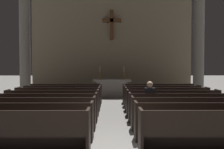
# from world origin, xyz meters

# --- Properties ---
(pew_left_row_1) EXTENTS (3.34, 0.50, 0.95)m
(pew_left_row_1) POSITION_xyz_m (-2.18, -0.04, 0.48)
(pew_left_row_1) COLOR black
(pew_left_row_1) RESTS_ON ground
(pew_left_row_2) EXTENTS (3.34, 0.50, 0.95)m
(pew_left_row_2) POSITION_xyz_m (-2.18, 1.00, 0.48)
(pew_left_row_2) COLOR black
(pew_left_row_2) RESTS_ON ground
(pew_left_row_3) EXTENTS (3.34, 0.50, 0.95)m
(pew_left_row_3) POSITION_xyz_m (-2.18, 2.03, 0.48)
(pew_left_row_3) COLOR black
(pew_left_row_3) RESTS_ON ground
(pew_left_row_4) EXTENTS (3.34, 0.50, 0.95)m
(pew_left_row_4) POSITION_xyz_m (-2.18, 3.07, 0.48)
(pew_left_row_4) COLOR black
(pew_left_row_4) RESTS_ON ground
(pew_left_row_5) EXTENTS (3.34, 0.50, 0.95)m
(pew_left_row_5) POSITION_xyz_m (-2.18, 4.10, 0.48)
(pew_left_row_5) COLOR black
(pew_left_row_5) RESTS_ON ground
(pew_left_row_6) EXTENTS (3.34, 0.50, 0.95)m
(pew_left_row_6) POSITION_xyz_m (-2.18, 5.14, 0.48)
(pew_left_row_6) COLOR black
(pew_left_row_6) RESTS_ON ground
(pew_left_row_7) EXTENTS (3.34, 0.50, 0.95)m
(pew_left_row_7) POSITION_xyz_m (-2.18, 6.17, 0.48)
(pew_left_row_7) COLOR black
(pew_left_row_7) RESTS_ON ground
(pew_left_row_8) EXTENTS (3.34, 0.50, 0.95)m
(pew_left_row_8) POSITION_xyz_m (-2.18, 7.21, 0.48)
(pew_left_row_8) COLOR black
(pew_left_row_8) RESTS_ON ground
(pew_right_row_1) EXTENTS (3.34, 0.50, 0.95)m
(pew_right_row_1) POSITION_xyz_m (2.18, -0.04, 0.48)
(pew_right_row_1) COLOR black
(pew_right_row_1) RESTS_ON ground
(pew_right_row_2) EXTENTS (3.34, 0.50, 0.95)m
(pew_right_row_2) POSITION_xyz_m (2.18, 1.00, 0.48)
(pew_right_row_2) COLOR black
(pew_right_row_2) RESTS_ON ground
(pew_right_row_3) EXTENTS (3.34, 0.50, 0.95)m
(pew_right_row_3) POSITION_xyz_m (2.18, 2.03, 0.48)
(pew_right_row_3) COLOR black
(pew_right_row_3) RESTS_ON ground
(pew_right_row_4) EXTENTS (3.34, 0.50, 0.95)m
(pew_right_row_4) POSITION_xyz_m (2.18, 3.07, 0.48)
(pew_right_row_4) COLOR black
(pew_right_row_4) RESTS_ON ground
(pew_right_row_5) EXTENTS (3.34, 0.50, 0.95)m
(pew_right_row_5) POSITION_xyz_m (2.18, 4.10, 0.48)
(pew_right_row_5) COLOR black
(pew_right_row_5) RESTS_ON ground
(pew_right_row_6) EXTENTS (3.34, 0.50, 0.95)m
(pew_right_row_6) POSITION_xyz_m (2.18, 5.14, 0.48)
(pew_right_row_6) COLOR black
(pew_right_row_6) RESTS_ON ground
(pew_right_row_7) EXTENTS (3.34, 0.50, 0.95)m
(pew_right_row_7) POSITION_xyz_m (2.18, 6.17, 0.48)
(pew_right_row_7) COLOR black
(pew_right_row_7) RESTS_ON ground
(pew_right_row_8) EXTENTS (3.34, 0.50, 0.95)m
(pew_right_row_8) POSITION_xyz_m (2.18, 7.21, 0.48)
(pew_right_row_8) COLOR black
(pew_right_row_8) RESTS_ON ground
(column_left_second) EXTENTS (0.86, 0.86, 7.22)m
(column_left_second) POSITION_xyz_m (-4.69, 8.84, 3.52)
(column_left_second) COLOR gray
(column_left_second) RESTS_ON ground
(column_right_second) EXTENTS (0.86, 0.86, 7.22)m
(column_right_second) POSITION_xyz_m (4.69, 8.84, 3.52)
(column_right_second) COLOR gray
(column_right_second) RESTS_ON ground
(altar) EXTENTS (2.20, 0.90, 1.01)m
(altar) POSITION_xyz_m (0.00, 9.96, 0.53)
(altar) COLOR #BCB7AD
(altar) RESTS_ON ground
(candlestick_left) EXTENTS (0.16, 0.16, 0.76)m
(candlestick_left) POSITION_xyz_m (-0.70, 9.96, 1.26)
(candlestick_left) COLOR #B79338
(candlestick_left) RESTS_ON altar
(candlestick_right) EXTENTS (0.16, 0.16, 0.76)m
(candlestick_right) POSITION_xyz_m (0.70, 9.96, 1.26)
(candlestick_right) COLOR #B79338
(candlestick_right) RESTS_ON altar
(apse_with_cross) EXTENTS (10.30, 0.47, 8.00)m
(apse_with_cross) POSITION_xyz_m (0.00, 11.79, 4.01)
(apse_with_cross) COLOR gray
(apse_with_cross) RESTS_ON ground
(lone_worshipper) EXTENTS (0.32, 0.43, 1.32)m
(lone_worshipper) POSITION_xyz_m (1.18, 3.11, 0.69)
(lone_worshipper) COLOR #26262B
(lone_worshipper) RESTS_ON ground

